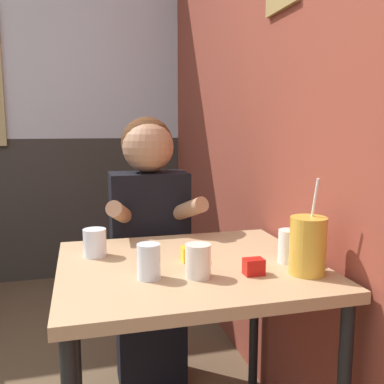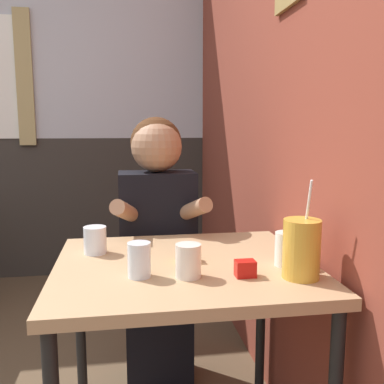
# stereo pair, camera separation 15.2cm
# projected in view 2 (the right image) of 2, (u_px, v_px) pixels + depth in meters

# --- Properties ---
(brick_wall_right) EXTENTS (0.08, 4.46, 2.70)m
(brick_wall_right) POSITION_uv_depth(u_px,v_px,m) (250.00, 96.00, 2.25)
(brick_wall_right) COLOR brown
(brick_wall_right) RESTS_ON ground_plane
(back_wall) EXTENTS (5.84, 0.09, 2.70)m
(back_wall) POSITION_uv_depth(u_px,v_px,m) (18.00, 105.00, 3.25)
(back_wall) COLOR silver
(back_wall) RESTS_ON ground_plane
(main_table) EXTENTS (0.84, 0.74, 0.75)m
(main_table) POSITION_uv_depth(u_px,v_px,m) (184.00, 286.00, 1.43)
(main_table) COLOR tan
(main_table) RESTS_ON ground_plane
(person_seated) EXTENTS (0.42, 0.42, 1.24)m
(person_seated) POSITION_uv_depth(u_px,v_px,m) (158.00, 241.00, 1.95)
(person_seated) COLOR black
(person_seated) RESTS_ON ground_plane
(cocktail_pitcher) EXTENTS (0.11, 0.11, 0.30)m
(cocktail_pitcher) POSITION_uv_depth(u_px,v_px,m) (301.00, 249.00, 1.27)
(cocktail_pitcher) COLOR gold
(cocktail_pitcher) RESTS_ON main_table
(glass_near_pitcher) EXTENTS (0.08, 0.08, 0.10)m
(glass_near_pitcher) POSITION_uv_depth(u_px,v_px,m) (95.00, 240.00, 1.52)
(glass_near_pitcher) COLOR silver
(glass_near_pitcher) RESTS_ON main_table
(glass_center) EXTENTS (0.07, 0.07, 0.11)m
(glass_center) POSITION_uv_depth(u_px,v_px,m) (286.00, 249.00, 1.38)
(glass_center) COLOR silver
(glass_center) RESTS_ON main_table
(glass_far_side) EXTENTS (0.08, 0.08, 0.10)m
(glass_far_side) POSITION_uv_depth(u_px,v_px,m) (188.00, 261.00, 1.28)
(glass_far_side) COLOR silver
(glass_far_side) RESTS_ON main_table
(glass_by_brick) EXTENTS (0.07, 0.07, 0.11)m
(glass_by_brick) POSITION_uv_depth(u_px,v_px,m) (139.00, 260.00, 1.28)
(glass_by_brick) COLOR silver
(glass_by_brick) RESTS_ON main_table
(condiment_ketchup) EXTENTS (0.06, 0.04, 0.05)m
(condiment_ketchup) POSITION_uv_depth(u_px,v_px,m) (245.00, 269.00, 1.28)
(condiment_ketchup) COLOR #B7140F
(condiment_ketchup) RESTS_ON main_table
(condiment_mustard) EXTENTS (0.06, 0.04, 0.05)m
(condiment_mustard) POSITION_uv_depth(u_px,v_px,m) (187.00, 254.00, 1.43)
(condiment_mustard) COLOR yellow
(condiment_mustard) RESTS_ON main_table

